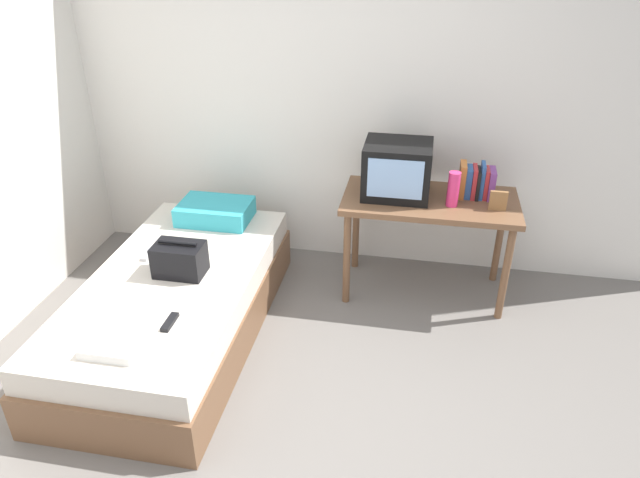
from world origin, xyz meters
The scene contains 14 objects.
ground_plane centered at (0.00, 0.00, 0.00)m, with size 8.00×8.00×0.00m, color slate.
wall_back centered at (0.00, 2.00, 1.30)m, with size 5.20×0.10×2.60m, color silver.
bed centered at (-0.85, 0.74, 0.22)m, with size 1.00×2.00×0.45m.
desk centered at (0.68, 1.54, 0.64)m, with size 1.16×0.60×0.73m.
tv centered at (0.44, 1.56, 0.91)m, with size 0.44×0.39×0.36m.
water_bottle centered at (0.81, 1.45, 0.84)m, with size 0.08×0.08×0.23m, color #E53372.
book_row centered at (0.96, 1.62, 0.83)m, with size 0.23×0.17×0.23m.
picture_frame centered at (1.10, 1.44, 0.79)m, with size 0.11×0.02×0.13m, color olive.
pillow centered at (-0.84, 1.50, 0.51)m, with size 0.51×0.36×0.13m, color #33A8B7.
handbag centered at (-0.80, 0.77, 0.55)m, with size 0.30×0.20×0.23m.
magazine centered at (-0.93, 0.33, 0.45)m, with size 0.21×0.29×0.01m, color white.
remote_dark centered at (-0.66, 0.27, 0.46)m, with size 0.04×0.16×0.02m, color black.
remote_silver centered at (-1.09, 0.92, 0.46)m, with size 0.04×0.14×0.02m, color #B7B7BC.
folded_towel centered at (-0.85, 0.02, 0.47)m, with size 0.28×0.22×0.05m, color white.
Camera 1 is at (0.60, -2.05, 2.36)m, focal length 32.57 mm.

